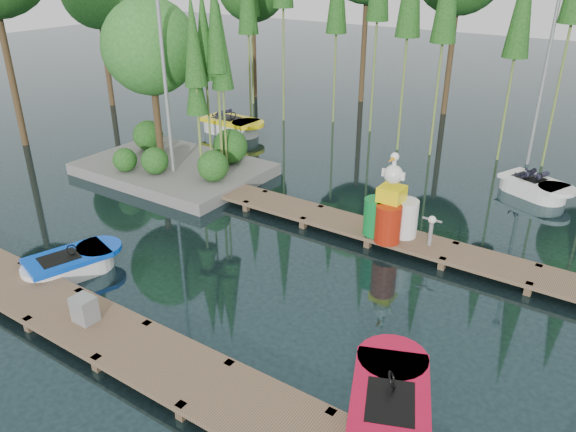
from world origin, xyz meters
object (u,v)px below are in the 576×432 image
Objects in this scene: boat_blue at (71,265)px; yellow_barrel at (376,215)px; boat_yellow_far at (232,126)px; island at (166,80)px; utility_cabinet at (84,309)px; drum_cluster at (390,213)px; boat_red at (390,404)px.

yellow_barrel is at bearing 64.05° from boat_blue.
boat_yellow_far is at bearing 127.11° from boat_blue.
island is 12.27× the size of utility_cabinet.
utility_cabinet is 0.24× the size of drum_cluster.
utility_cabinet is (2.25, -1.28, 0.34)m from boat_blue.
boat_red is 1.01× the size of boat_yellow_far.
boat_yellow_far is 11.35m from drum_cluster.
boat_yellow_far is 3.47× the size of yellow_barrel.
boat_blue is at bearing -65.48° from island.
boat_yellow_far is (-4.09, 11.14, 0.08)m from boat_blue.
yellow_barrel reaches higher than boat_blue.
boat_red is 16.66m from boat_yellow_far.
yellow_barrel reaches higher than boat_red.
yellow_barrel is at bearing 160.73° from drum_cluster.
island is at bearing 173.79° from drum_cluster.
utility_cabinet is 7.64m from yellow_barrel.
drum_cluster is at bearing 92.65° from boat_red.
yellow_barrel is at bearing 66.40° from utility_cabinet.
yellow_barrel reaches higher than utility_cabinet.
boat_yellow_far is 10.86m from yellow_barrel.
yellow_barrel is (-3.04, 5.66, 0.47)m from boat_red.
boat_blue is 0.87× the size of boat_yellow_far.
island is 2.94× the size of drum_cluster.
boat_red is at bearing -19.31° from boat_yellow_far.
yellow_barrel is (8.28, -0.79, -2.44)m from island.
boat_yellow_far is 5.54× the size of utility_cabinet.
island reaches higher than boat_red.
boat_blue is at bearing 157.91° from boat_red.
boat_yellow_far is at bearing 150.49° from drum_cluster.
utility_cabinet is at bearing -117.23° from drum_cluster.
boat_red is at bearing -64.91° from drum_cluster.
drum_cluster is (5.77, 5.55, 0.74)m from boat_blue.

